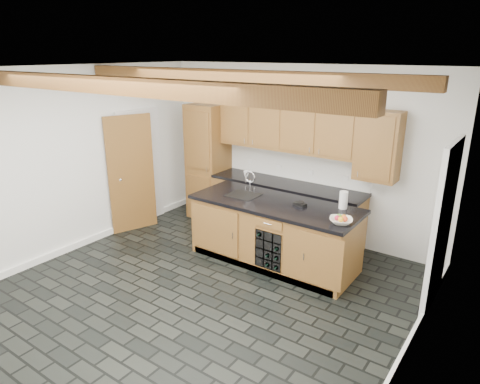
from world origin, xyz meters
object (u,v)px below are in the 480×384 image
at_px(fruit_bowl, 341,221).
at_px(paper_towel, 343,200).
at_px(island, 274,233).
at_px(kitchen_scale, 300,204).

xyz_separation_m(fruit_bowl, paper_towel, (-0.19, 0.52, 0.09)).
height_order(island, kitchen_scale, kitchen_scale).
bearing_deg(island, fruit_bowl, -9.72).
bearing_deg(kitchen_scale, fruit_bowl, -8.50).
xyz_separation_m(island, fruit_bowl, (1.07, -0.18, 0.50)).
bearing_deg(paper_towel, kitchen_scale, -155.86).
distance_m(fruit_bowl, paper_towel, 0.56).
xyz_separation_m(kitchen_scale, fruit_bowl, (0.72, -0.28, 0.01)).
xyz_separation_m(island, kitchen_scale, (0.35, 0.10, 0.49)).
bearing_deg(fruit_bowl, island, 170.28).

